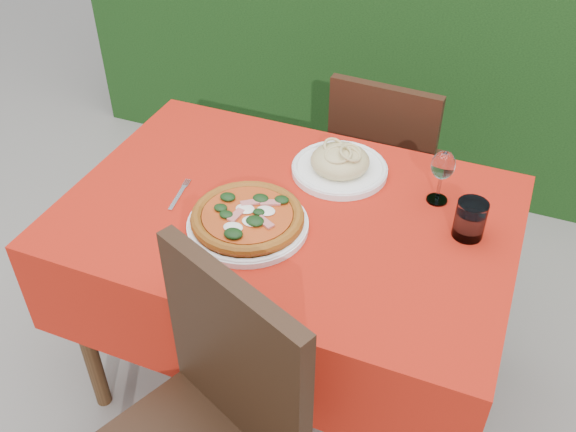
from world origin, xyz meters
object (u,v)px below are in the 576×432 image
at_px(chair_near, 204,431).
at_px(chair_far, 385,164).
at_px(pizza_plate, 248,219).
at_px(pasta_plate, 340,164).
at_px(water_glass, 470,221).
at_px(fork, 178,198).
at_px(wine_glass, 443,167).

relative_size(chair_near, chair_far, 1.12).
relative_size(chair_far, pizza_plate, 2.41).
bearing_deg(pizza_plate, pasta_plate, 66.64).
xyz_separation_m(water_glass, fork, (-0.80, -0.15, -0.05)).
height_order(wine_glass, fork, wine_glass).
xyz_separation_m(chair_far, wine_glass, (0.26, -0.49, 0.37)).
xyz_separation_m(chair_far, pizza_plate, (-0.19, -0.80, 0.28)).
xyz_separation_m(pizza_plate, water_glass, (0.56, 0.19, 0.02)).
relative_size(chair_near, fork, 6.00).
bearing_deg(water_glass, pizza_plate, -160.79).
height_order(pasta_plate, fork, pasta_plate).
bearing_deg(chair_near, wine_glass, 90.71).
height_order(chair_far, water_glass, chair_far).
distance_m(chair_near, water_glass, 0.86).
xyz_separation_m(chair_near, wine_glass, (0.34, 0.81, 0.31)).
height_order(chair_near, wine_glass, chair_near).
distance_m(pasta_plate, water_glass, 0.44).
xyz_separation_m(water_glass, wine_glass, (-0.11, 0.12, 0.07)).
distance_m(pizza_plate, pasta_plate, 0.37).
xyz_separation_m(chair_near, chair_far, (0.08, 1.30, -0.06)).
bearing_deg(chair_far, pizza_plate, 79.72).
bearing_deg(chair_far, chair_near, 89.55).
relative_size(pizza_plate, pasta_plate, 1.24).
relative_size(pizza_plate, fork, 2.22).
height_order(chair_far, fork, chair_far).
xyz_separation_m(pasta_plate, fork, (-0.39, -0.30, -0.03)).
xyz_separation_m(chair_near, water_glass, (0.45, 0.69, 0.24)).
relative_size(chair_near, wine_glass, 5.88).
xyz_separation_m(chair_far, pasta_plate, (-0.04, -0.46, 0.28)).
distance_m(wine_glass, fork, 0.75).
distance_m(chair_far, wine_glass, 0.67).
height_order(chair_near, water_glass, chair_near).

